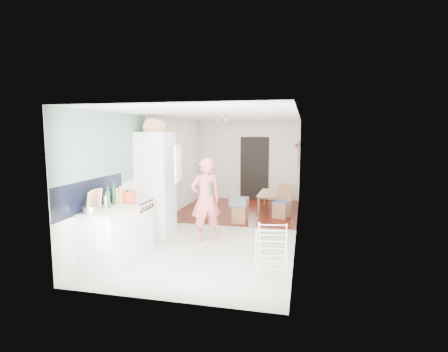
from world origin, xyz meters
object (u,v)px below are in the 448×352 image
at_px(stool, 240,214).
at_px(drying_rack, 272,255).
at_px(dining_chair, 282,202).
at_px(person, 206,192).
at_px(dining_table, 274,203).

distance_m(stool, drying_rack, 3.33).
relative_size(dining_chair, drying_rack, 1.02).
xyz_separation_m(stool, drying_rack, (1.03, -3.16, 0.20)).
bearing_deg(person, stool, -137.67).
relative_size(person, drying_rack, 2.37).
bearing_deg(dining_table, dining_chair, -162.41).
relative_size(dining_table, stool, 2.73).
bearing_deg(drying_rack, person, 121.68).
xyz_separation_m(dining_chair, stool, (-0.94, -0.70, -0.21)).
height_order(stool, drying_rack, drying_rack).
bearing_deg(drying_rack, dining_chair, 82.29).
bearing_deg(dining_table, person, 161.12).
bearing_deg(dining_chair, drying_rack, -66.39).
height_order(dining_chair, stool, dining_chair).
xyz_separation_m(dining_chair, drying_rack, (0.10, -3.86, -0.01)).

